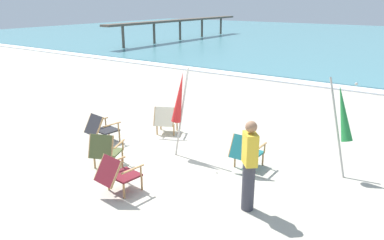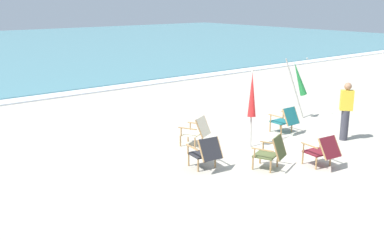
% 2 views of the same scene
% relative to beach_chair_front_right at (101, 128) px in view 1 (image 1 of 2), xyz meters
% --- Properties ---
extents(ground_plane, '(80.00, 80.00, 0.00)m').
position_rel_beach_chair_front_right_xyz_m(ground_plane, '(2.37, 0.04, -0.42)').
color(ground_plane, '#B7AF9E').
extents(surf_band, '(80.00, 1.10, 0.06)m').
position_rel_beach_chair_front_right_xyz_m(surf_band, '(2.37, 10.12, -0.39)').
color(surf_band, white).
rests_on(surf_band, ground).
extents(beach_chair_front_right, '(0.67, 0.83, 0.78)m').
position_rel_beach_chair_front_right_xyz_m(beach_chair_front_right, '(0.00, 0.00, 0.00)').
color(beach_chair_front_right, '#28282D').
rests_on(beach_chair_front_right, ground).
extents(beach_chair_mid_center, '(0.66, 0.84, 0.77)m').
position_rel_beach_chair_front_right_xyz_m(beach_chair_mid_center, '(2.23, -1.60, -0.00)').
color(beach_chair_mid_center, maroon).
rests_on(beach_chair_mid_center, ground).
extents(beach_chair_back_left, '(0.79, 0.84, 0.82)m').
position_rel_beach_chair_front_right_xyz_m(beach_chair_back_left, '(1.19, -0.95, 0.01)').
color(beach_chair_back_left, '#515B33').
rests_on(beach_chair_back_left, ground).
extents(beach_chair_back_right, '(0.82, 0.89, 0.81)m').
position_rel_beach_chair_front_right_xyz_m(beach_chair_back_right, '(0.92, 1.47, 0.01)').
color(beach_chair_back_right, beige).
rests_on(beach_chair_back_right, ground).
extents(beach_chair_front_left, '(0.60, 0.73, 0.80)m').
position_rel_beach_chair_front_right_xyz_m(beach_chair_front_left, '(3.71, 0.76, 0.00)').
color(beach_chair_front_left, '#196066').
rests_on(beach_chair_front_left, ground).
extents(umbrella_furled_red, '(0.42, 0.44, 2.11)m').
position_rel_beach_chair_front_right_xyz_m(umbrella_furled_red, '(2.07, 0.58, 0.96)').
color(umbrella_furled_red, '#B7B2A8').
rests_on(umbrella_furled_red, ground).
extents(umbrella_furled_green, '(0.73, 0.53, 2.02)m').
position_rel_beach_chair_front_right_xyz_m(umbrella_furled_green, '(5.38, 1.68, 0.89)').
color(umbrella_furled_green, '#B7B2A8').
rests_on(umbrella_furled_green, ground).
extents(person_near_chairs, '(0.38, 0.39, 1.63)m').
position_rel_beach_chair_front_right_xyz_m(person_near_chairs, '(4.49, -0.69, 0.42)').
color(person_near_chairs, '#383842').
rests_on(person_near_chairs, ground).
extents(pier_distant, '(0.90, 17.35, 1.85)m').
position_rel_beach_chair_front_right_xyz_m(pier_distant, '(-12.99, 20.79, 1.24)').
color(pier_distant, brown).
rests_on(pier_distant, ground).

